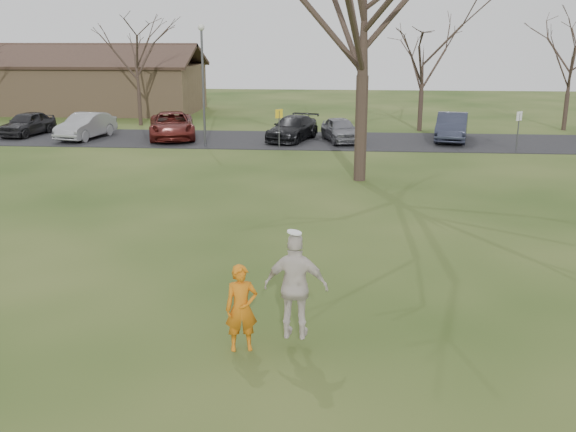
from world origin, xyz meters
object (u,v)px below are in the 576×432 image
object	(u,v)px
car_0	(27,123)
catching_play	(296,286)
car_2	(172,125)
big_tree	(365,1)
car_1	(86,126)
car_5	(452,127)
player_defender	(241,308)
building	(68,86)
lamp_post	(203,70)
car_4	(341,130)
car_3	(293,128)

from	to	relation	value
car_0	catching_play	xyz separation A→B (m)	(17.67, -25.31, 0.53)
car_2	big_tree	xyz separation A→B (m)	(10.41, -9.90, 6.22)
car_1	car_5	distance (m)	20.60
player_defender	car_0	xyz separation A→B (m)	(-16.66, 25.43, -0.11)
car_1	building	distance (m)	15.17
catching_play	big_tree	xyz separation A→B (m)	(1.51, 14.94, 5.74)
car_0	car_2	xyz separation A→B (m)	(8.78, -0.47, 0.05)
catching_play	lamp_post	size ratio (longest dim) A/B	0.34
car_2	catching_play	world-z (taller)	catching_play
car_4	lamp_post	distance (m)	8.14
player_defender	car_0	world-z (taller)	player_defender
car_1	car_4	bearing A→B (deg)	11.11
car_1	car_5	size ratio (longest dim) A/B	0.94
car_1	car_3	xyz separation A→B (m)	(11.74, 0.45, -0.06)
car_1	building	world-z (taller)	building
car_1	lamp_post	distance (m)	8.18
big_tree	lamp_post	bearing A→B (deg)	136.85
player_defender	car_5	distance (m)	26.69
lamp_post	car_2	bearing A→B (deg)	135.12
car_2	lamp_post	bearing A→B (deg)	-60.24
catching_play	building	size ratio (longest dim) A/B	0.10
player_defender	big_tree	world-z (taller)	big_tree
lamp_post	car_1	bearing A→B (deg)	164.97
car_3	catching_play	world-z (taller)	catching_play
car_4	car_0	bearing A→B (deg)	162.18
building	car_0	bearing A→B (deg)	-77.44
car_0	car_1	size ratio (longest dim) A/B	0.93
car_2	lamp_post	xyz separation A→B (m)	(2.41, -2.40, 3.19)
catching_play	car_3	bearing A→B (deg)	94.65
car_0	building	world-z (taller)	building
car_5	catching_play	world-z (taller)	catching_play
car_0	car_2	world-z (taller)	car_2
car_2	car_5	xyz separation A→B (m)	(15.72, 0.56, 0.02)
car_1	big_tree	world-z (taller)	big_tree
player_defender	lamp_post	xyz separation A→B (m)	(-5.48, 22.56, 3.13)
catching_play	big_tree	world-z (taller)	big_tree
catching_play	building	distance (m)	43.13
player_defender	car_2	world-z (taller)	player_defender
catching_play	car_5	bearing A→B (deg)	74.97
car_3	lamp_post	world-z (taller)	lamp_post
car_3	lamp_post	size ratio (longest dim) A/B	0.73
car_1	car_4	world-z (taller)	car_1
car_2	building	world-z (taller)	building
car_1	car_3	world-z (taller)	car_1
car_1	car_5	world-z (taller)	car_5
car_0	car_5	size ratio (longest dim) A/B	0.87
car_1	player_defender	bearing A→B (deg)	-52.10
building	big_tree	world-z (taller)	big_tree
catching_play	car_4	bearing A→B (deg)	88.46
car_2	car_3	bearing A→B (deg)	-15.36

